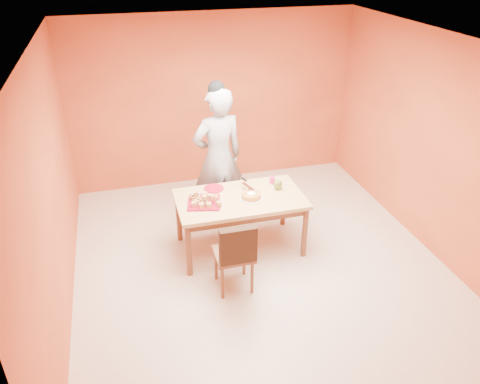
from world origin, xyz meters
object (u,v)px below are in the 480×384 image
object	(u,v)px
checker_tin	(276,182)
dining_table	(240,204)
egg_ornament	(278,185)
magenta_glass	(272,180)
pastry_platter	(204,202)
red_dinner_plate	(214,188)
sponge_cake	(251,196)
dining_chair	(234,253)
person	(218,158)

from	to	relation	value
checker_tin	dining_table	bearing A→B (deg)	-156.43
egg_ornament	magenta_glass	world-z (taller)	egg_ornament
pastry_platter	egg_ornament	distance (m)	1.00
egg_ornament	pastry_platter	bearing A→B (deg)	-171.29
red_dinner_plate	checker_tin	xyz separation A→B (m)	(0.83, -0.06, 0.01)
dining_table	egg_ornament	bearing A→B (deg)	8.37
sponge_cake	dining_table	bearing A→B (deg)	155.98
sponge_cake	checker_tin	distance (m)	0.53
dining_chair	red_dinner_plate	distance (m)	1.09
dining_table	egg_ornament	size ratio (longest dim) A/B	11.30
red_dinner_plate	egg_ornament	size ratio (longest dim) A/B	1.81
dining_chair	sponge_cake	distance (m)	0.86
dining_chair	magenta_glass	xyz separation A→B (m)	(0.79, 1.00, 0.32)
red_dinner_plate	sponge_cake	world-z (taller)	sponge_cake
dining_table	egg_ornament	xyz separation A→B (m)	(0.53, 0.08, 0.17)
dining_chair	egg_ornament	world-z (taller)	dining_chair
dining_chair	red_dinner_plate	bearing A→B (deg)	90.02
dining_table	dining_chair	world-z (taller)	dining_chair
person	pastry_platter	size ratio (longest dim) A/B	5.10
red_dinner_plate	dining_chair	bearing A→B (deg)	-90.47
magenta_glass	dining_table	bearing A→B (deg)	-153.75
egg_ornament	magenta_glass	distance (m)	0.18
pastry_platter	checker_tin	size ratio (longest dim) A/B	4.43
person	dining_table	bearing A→B (deg)	87.30
person	pastry_platter	xyz separation A→B (m)	(-0.36, -0.77, -0.21)
dining_chair	egg_ornament	distance (m)	1.20
person	magenta_glass	xyz separation A→B (m)	(0.61, -0.50, -0.18)
person	sponge_cake	bearing A→B (deg)	95.45
dining_chair	checker_tin	size ratio (longest dim) A/B	10.74
pastry_platter	red_dinner_plate	world-z (taller)	pastry_platter
dining_table	checker_tin	distance (m)	0.63
dining_table	person	distance (m)	0.82
sponge_cake	magenta_glass	size ratio (longest dim) A/B	2.52
dining_table	person	world-z (taller)	person
dining_table	egg_ornament	distance (m)	0.56
red_dinner_plate	egg_ornament	xyz separation A→B (m)	(0.80, -0.23, 0.06)
pastry_platter	sponge_cake	distance (m)	0.59
egg_ornament	checker_tin	size ratio (longest dim) A/B	1.62
person	red_dinner_plate	distance (m)	0.52
person	magenta_glass	distance (m)	0.81
red_dinner_plate	magenta_glass	xyz separation A→B (m)	(0.78, -0.06, 0.04)
sponge_cake	checker_tin	xyz separation A→B (m)	(0.44, 0.30, -0.03)
dining_table	checker_tin	bearing A→B (deg)	23.57
dining_chair	checker_tin	distance (m)	1.34
pastry_platter	sponge_cake	xyz separation A→B (m)	(0.59, -0.03, 0.03)
person	magenta_glass	size ratio (longest dim) A/B	20.20
egg_ornament	sponge_cake	bearing A→B (deg)	-158.46
checker_tin	dining_chair	bearing A→B (deg)	-130.20
red_dinner_plate	magenta_glass	bearing A→B (deg)	-4.10
pastry_platter	egg_ornament	world-z (taller)	egg_ornament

